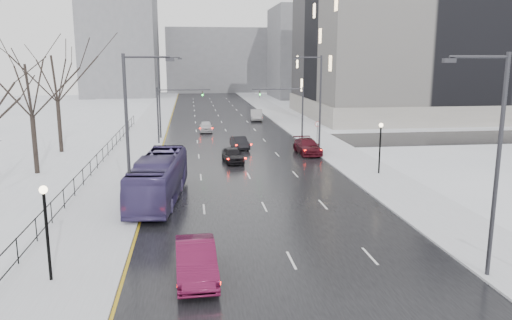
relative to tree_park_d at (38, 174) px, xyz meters
name	(u,v)px	position (x,y,z in m)	size (l,w,h in m)	color
road	(225,128)	(17.80, 26.00, 0.02)	(16.00, 150.00, 0.04)	black
cross_road	(232,143)	(17.80, 14.00, 0.02)	(130.00, 10.00, 0.04)	black
sidewalk_left	(149,129)	(7.30, 26.00, 0.08)	(5.00, 150.00, 0.16)	silver
sidewalk_right	(298,127)	(28.30, 26.00, 0.08)	(5.00, 150.00, 0.16)	silver
park_strip	(77,131)	(-2.20, 26.00, 0.06)	(14.00, 150.00, 0.12)	white
tree_park_d	(38,174)	(0.00, 0.00, 0.00)	(8.75, 8.75, 12.50)	black
tree_park_e	(62,153)	(-0.40, 10.00, 0.00)	(9.45, 9.45, 13.50)	black
iron_fence	(86,173)	(4.80, -4.00, 0.91)	(0.06, 70.00, 1.30)	black
streetlight_r_near	(494,156)	(25.97, -24.00, 5.62)	(2.95, 0.25, 10.00)	#2D2D33
streetlight_r_mid	(318,99)	(25.97, 6.00, 5.62)	(2.95, 0.25, 10.00)	#2D2D33
streetlight_l_near	(131,130)	(9.63, -14.00, 5.62)	(2.95, 0.25, 10.00)	#2D2D33
streetlight_l_far	(161,93)	(9.63, 18.00, 5.62)	(2.95, 0.25, 10.00)	#2D2D33
lamppost_l	(46,219)	(6.80, -22.00, 2.94)	(0.36, 0.36, 4.28)	black
lamppost_r_mid	(380,141)	(28.80, -4.00, 2.94)	(0.36, 0.36, 4.28)	black
mast_signal_right	(294,107)	(25.13, 14.00, 4.11)	(6.10, 0.33, 6.50)	#2D2D33
mast_signal_left	(167,108)	(10.47, 14.00, 4.11)	(6.10, 0.33, 6.50)	#2D2D33
no_uturn_sign	(317,126)	(27.00, 10.00, 2.30)	(0.60, 0.06, 2.70)	#2D2D33
civic_building	(426,49)	(52.80, 38.00, 11.21)	(41.00, 31.00, 24.80)	gray
bldg_far_right	(321,53)	(45.80, 81.00, 11.00)	(24.00, 20.00, 22.00)	slate
bldg_far_left	(121,41)	(-4.20, 91.00, 14.00)	(18.00, 22.00, 28.00)	slate
bldg_far_center	(219,60)	(21.80, 106.00, 9.00)	(30.00, 18.00, 18.00)	slate
sedan_left_near	(196,260)	(13.16, -22.36, 0.87)	(1.76, 5.04, 1.66)	#580F2E
bus	(159,178)	(10.80, -9.50, 1.61)	(2.64, 11.30, 3.15)	#413669
sedan_center_near	(233,155)	(16.94, 2.63, 0.75)	(1.68, 4.17, 1.42)	black
sedan_right_near	(240,143)	(18.30, 9.70, 0.70)	(1.41, 4.03, 1.33)	black
sedan_right_far	(307,146)	(24.97, 5.99, 0.81)	(2.15, 5.28, 1.53)	#420B15
sedan_center_far	(206,126)	(15.08, 23.01, 0.77)	(1.72, 4.28, 1.46)	silver
sedan_right_distant	(256,115)	(23.41, 34.55, 0.88)	(1.79, 5.12, 1.69)	gray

